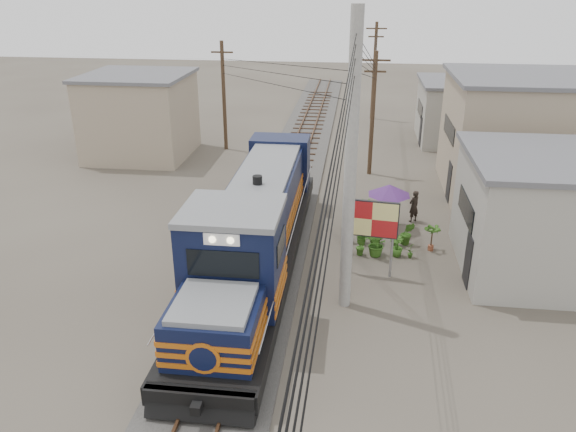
# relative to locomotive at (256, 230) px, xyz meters

# --- Properties ---
(ground) EXTENTS (120.00, 120.00, 0.00)m
(ground) POSITION_rel_locomotive_xyz_m (0.00, -1.45, -1.80)
(ground) COLOR #473F35
(ground) RESTS_ON ground
(ballast) EXTENTS (3.60, 70.00, 0.16)m
(ballast) POSITION_rel_locomotive_xyz_m (0.00, 8.55, -1.72)
(ballast) COLOR #595651
(ballast) RESTS_ON ground
(track) EXTENTS (1.15, 70.00, 0.12)m
(track) POSITION_rel_locomotive_xyz_m (0.00, 8.55, -1.54)
(track) COLOR #51331E
(track) RESTS_ON ground
(locomotive) EXTENTS (3.07, 16.73, 4.15)m
(locomotive) POSITION_rel_locomotive_xyz_m (0.00, 0.00, 0.00)
(locomotive) COLOR black
(locomotive) RESTS_ON ground
(utility_pole_main) EXTENTS (0.40, 0.40, 10.00)m
(utility_pole_main) POSITION_rel_locomotive_xyz_m (3.50, -1.95, 3.20)
(utility_pole_main) COLOR #9E9B93
(utility_pole_main) RESTS_ON ground
(wooden_pole_mid) EXTENTS (1.60, 0.24, 7.00)m
(wooden_pole_mid) POSITION_rel_locomotive_xyz_m (4.50, 12.55, 1.88)
(wooden_pole_mid) COLOR #4C3826
(wooden_pole_mid) RESTS_ON ground
(wooden_pole_far) EXTENTS (1.60, 0.24, 7.50)m
(wooden_pole_far) POSITION_rel_locomotive_xyz_m (4.80, 26.55, 2.14)
(wooden_pole_far) COLOR #4C3826
(wooden_pole_far) RESTS_ON ground
(wooden_pole_left) EXTENTS (1.60, 0.24, 7.00)m
(wooden_pole_left) POSITION_rel_locomotive_xyz_m (-5.00, 16.55, 1.88)
(wooden_pole_left) COLOR #4C3826
(wooden_pole_left) RESTS_ON ground
(power_lines) EXTENTS (9.65, 19.00, 3.30)m
(power_lines) POSITION_rel_locomotive_xyz_m (-0.14, 7.04, 5.77)
(power_lines) COLOR black
(power_lines) RESTS_ON ground
(shophouse_front) EXTENTS (7.35, 6.30, 4.70)m
(shophouse_front) POSITION_rel_locomotive_xyz_m (11.50, 1.55, 0.56)
(shophouse_front) COLOR #9A968C
(shophouse_front) RESTS_ON ground
(shophouse_mid) EXTENTS (8.40, 7.35, 6.20)m
(shophouse_mid) POSITION_rel_locomotive_xyz_m (12.50, 10.55, 1.31)
(shophouse_mid) COLOR gray
(shophouse_mid) RESTS_ON ground
(shophouse_back) EXTENTS (6.30, 6.30, 4.20)m
(shophouse_back) POSITION_rel_locomotive_xyz_m (11.00, 20.55, 0.31)
(shophouse_back) COLOR #9A968C
(shophouse_back) RESTS_ON ground
(shophouse_left) EXTENTS (6.30, 6.30, 5.20)m
(shophouse_left) POSITION_rel_locomotive_xyz_m (-10.00, 14.55, 0.81)
(shophouse_left) COLOR gray
(shophouse_left) RESTS_ON ground
(billboard) EXTENTS (1.99, 0.37, 3.08)m
(billboard) POSITION_rel_locomotive_xyz_m (4.37, 0.33, 0.47)
(billboard) COLOR #99999E
(billboard) RESTS_ON ground
(market_umbrella) EXTENTS (2.55, 2.55, 2.16)m
(market_umbrella) POSITION_rel_locomotive_xyz_m (5.23, 4.78, 0.10)
(market_umbrella) COLOR black
(market_umbrella) RESTS_ON ground
(vendor) EXTENTS (0.67, 0.65, 1.55)m
(vendor) POSITION_rel_locomotive_xyz_m (6.49, 5.76, -1.02)
(vendor) COLOR black
(vendor) RESTS_ON ground
(plant_nursery) EXTENTS (3.25, 3.38, 1.11)m
(plant_nursery) POSITION_rel_locomotive_xyz_m (4.74, 2.69, -1.32)
(plant_nursery) COLOR #33631C
(plant_nursery) RESTS_ON ground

